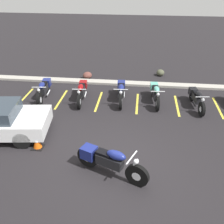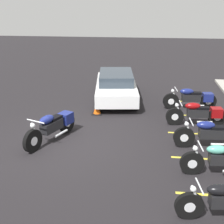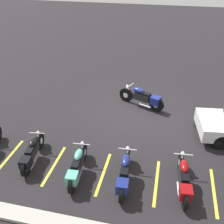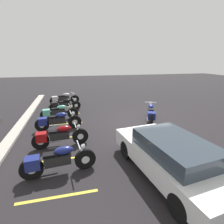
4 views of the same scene
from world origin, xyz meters
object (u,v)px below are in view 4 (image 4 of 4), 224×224
Objects in this scene: parked_bike_4 at (64,105)px; parked_bike_0 at (55,161)px; parked_bike_3 at (57,112)px; traffic_cone at (156,138)px; parked_bike_2 at (56,121)px; car_white at (171,156)px; motorcycle_navy_featured at (151,113)px; parked_bike_1 at (58,136)px; parked_bike_5 at (63,99)px.

parked_bike_0 is at bearing -97.89° from parked_bike_4.
parked_bike_3 is 3.90× the size of traffic_cone.
parked_bike_2 is 5.89m from car_white.
parked_bike_2 is at bearing -93.88° from parked_bike_3.
traffic_cone is (-2.67, 1.03, -0.25)m from motorcycle_navy_featured.
motorcycle_navy_featured reaches higher than traffic_cone.
motorcycle_navy_featured is 2.87m from traffic_cone.
parked_bike_2 reaches higher than parked_bike_1.
car_white is at bearing -74.99° from parked_bike_4.
parked_bike_0 is 1.02× the size of parked_bike_1.
traffic_cone is (-2.63, -4.17, -0.21)m from parked_bike_2.
motorcycle_navy_featured is 5.20m from parked_bike_2.
parked_bike_3 is at bearing 44.56° from traffic_cone.
parked_bike_2 is at bearing 57.76° from traffic_cone.
parked_bike_0 is 9.05m from parked_bike_5.
car_white is (-2.77, -3.42, 0.21)m from parked_bike_1.
motorcycle_navy_featured is 6.00m from parked_bike_4.
parked_bike_3 is (1.59, 5.23, -0.06)m from motorcycle_navy_featured.
parked_bike_2 is 5.30m from parked_bike_5.
parked_bike_1 is (1.87, 0.02, -0.01)m from parked_bike_0.
parked_bike_1 is at bearing -88.27° from parked_bike_2.
parked_bike_3 is at bearing -106.81° from parked_bike_4.
parked_bike_2 is 4.94m from traffic_cone.
traffic_cone is (-0.75, -3.99, -0.21)m from parked_bike_1.
parked_bike_5 reaches higher than parked_bike_3.
traffic_cone is at bearing -74.31° from parked_bike_5.
parked_bike_2 is (1.88, 0.18, 0.01)m from parked_bike_1.
parked_bike_0 reaches higher than parked_bike_5.
parked_bike_2 is at bearing -101.92° from parked_bike_4.
motorcycle_navy_featured is 1.06× the size of parked_bike_3.
parked_bike_2 is at bearing -103.14° from parked_bike_5.
parked_bike_4 is at bearing -98.47° from parked_bike_5.
motorcycle_navy_featured is 1.09× the size of parked_bike_4.
parked_bike_5 reaches higher than parked_bike_2.
motorcycle_navy_featured is at bearing -26.01° from car_white.
car_white is (-4.65, -3.60, 0.20)m from parked_bike_2.
parked_bike_1 is 3.52m from parked_bike_3.
parked_bike_5 is at bearing 84.01° from parked_bike_2.
parked_bike_3 is (5.38, 0.22, -0.02)m from parked_bike_0.
parked_bike_3 is at bearing 95.80° from motorcycle_navy_featured.
car_white is at bearing 164.26° from traffic_cone.
parked_bike_0 is (-3.79, 5.01, -0.04)m from motorcycle_navy_featured.
motorcycle_navy_featured is 7.25m from parked_bike_5.
parked_bike_5 is (7.18, -0.04, 0.01)m from parked_bike_1.
parked_bike_1 is 1.89m from parked_bike_2.
motorcycle_navy_featured is 1.03× the size of parked_bike_1.
traffic_cone is at bearing -35.91° from parked_bike_2.
parked_bike_5 is at bearing 26.52° from traffic_cone.
car_white is (-0.90, -3.40, 0.20)m from parked_bike_0.
parked_bike_1 is 7.18m from parked_bike_5.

